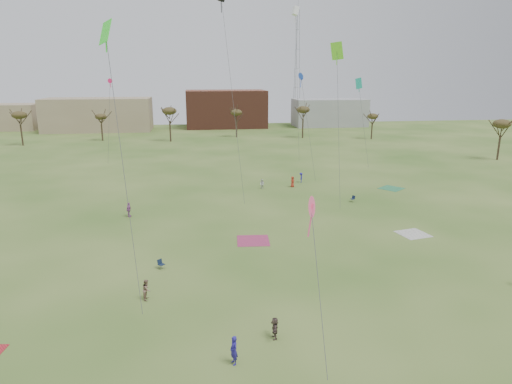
{
  "coord_description": "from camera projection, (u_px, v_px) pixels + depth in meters",
  "views": [
    {
      "loc": [
        -6.2,
        -32.18,
        17.17
      ],
      "look_at": [
        0.0,
        12.0,
        5.5
      ],
      "focal_mm": 31.7,
      "sensor_mm": 36.0,
      "label": 1
    }
  ],
  "objects": [
    {
      "name": "flyer_near_right",
      "position": [
        234.0,
        350.0,
        27.4
      ],
      "size": [
        0.63,
        0.78,
        1.85
      ],
      "primitive_type": "imported",
      "rotation": [
        0.0,
        0.0,
        5.03
      ],
      "color": "navy",
      "rests_on": "ground"
    },
    {
      "name": "tree_line",
      "position": [
        206.0,
        117.0,
        109.63
      ],
      "size": [
        117.44,
        49.32,
        8.91
      ],
      "color": "#3A2B1E",
      "rests_on": "ground"
    },
    {
      "name": "camp_chair_right",
      "position": [
        352.0,
        200.0,
        62.57
      ],
      "size": [
        0.73,
        0.71,
        0.87
      ],
      "rotation": [
        0.0,
        0.0,
        5.27
      ],
      "color": "#15203C",
      "rests_on": "ground"
    },
    {
      "name": "flyer_far_c",
      "position": [
        301.0,
        178.0,
        73.69
      ],
      "size": [
        0.87,
        1.17,
        1.62
      ],
      "primitive_type": "imported",
      "rotation": [
        0.0,
        0.0,
        4.42
      ],
      "color": "navy",
      "rests_on": "ground"
    },
    {
      "name": "radio_tower",
      "position": [
        297.0,
        68.0,
        154.93
      ],
      "size": [
        1.51,
        1.72,
        41.0
      ],
      "color": "#9EA3A8",
      "rests_on": "ground"
    },
    {
      "name": "blanket_cream",
      "position": [
        413.0,
        234.0,
        50.01
      ],
      "size": [
        3.62,
        3.62,
        0.03
      ],
      "primitive_type": "cube",
      "rotation": [
        0.0,
        0.0,
        1.78
      ],
      "color": "beige",
      "rests_on": "ground"
    },
    {
      "name": "blanket_olive",
      "position": [
        391.0,
        188.0,
        69.95
      ],
      "size": [
        4.4,
        4.4,
        0.03
      ],
      "primitive_type": "cube",
      "rotation": [
        0.0,
        0.0,
        2.23
      ],
      "color": "#2F8351",
      "rests_on": "ground"
    },
    {
      "name": "spectator_fore_c",
      "position": [
        275.0,
        328.0,
        30.11
      ],
      "size": [
        0.59,
        1.45,
        1.52
      ],
      "primitive_type": "imported",
      "rotation": [
        0.0,
        0.0,
        4.61
      ],
      "color": "brown",
      "rests_on": "ground"
    },
    {
      "name": "building_brick",
      "position": [
        226.0,
        109.0,
        150.13
      ],
      "size": [
        26.0,
        16.0,
        12.0
      ],
      "primitive_type": "cube",
      "color": "brown",
      "rests_on": "ground"
    },
    {
      "name": "camp_chair_left",
      "position": [
        161.0,
        266.0,
        41.05
      ],
      "size": [
        0.74,
        0.74,
        0.87
      ],
      "rotation": [
        0.0,
        0.0,
        0.74
      ],
      "color": "#142037",
      "rests_on": "ground"
    },
    {
      "name": "building_tan",
      "position": [
        99.0,
        114.0,
        140.22
      ],
      "size": [
        32.0,
        14.0,
        10.0
      ],
      "primitive_type": "cube",
      "color": "#937F60",
      "rests_on": "ground"
    },
    {
      "name": "spectator_mid_e",
      "position": [
        262.0,
        184.0,
        69.65
      ],
      "size": [
        0.9,
        0.9,
        1.47
      ],
      "primitive_type": "imported",
      "rotation": [
        0.0,
        0.0,
        5.53
      ],
      "color": "silver",
      "rests_on": "ground"
    },
    {
      "name": "flyer_far_b",
      "position": [
        292.0,
        182.0,
        70.66
      ],
      "size": [
        0.94,
        0.99,
        1.7
      ],
      "primitive_type": "imported",
      "rotation": [
        0.0,
        0.0,
        0.91
      ],
      "color": "#A22B1B",
      "rests_on": "ground"
    },
    {
      "name": "blanket_plum",
      "position": [
        253.0,
        241.0,
        48.01
      ],
      "size": [
        3.65,
        3.65,
        0.03
      ],
      "primitive_type": "cube",
      "rotation": [
        0.0,
        0.0,
        1.49
      ],
      "color": "#A5335D",
      "rests_on": "ground"
    },
    {
      "name": "ground",
      "position": [
        277.0,
        296.0,
        36.01
      ],
      "size": [
        260.0,
        260.0,
        0.0
      ],
      "primitive_type": "plane",
      "color": "#335A1C",
      "rests_on": "ground"
    },
    {
      "name": "building_tan_west",
      "position": [
        5.0,
        117.0,
        143.14
      ],
      "size": [
        20.0,
        12.0,
        8.0
      ],
      "primitive_type": "cube",
      "color": "#937F60",
      "rests_on": "ground"
    },
    {
      "name": "spectator_mid_d",
      "position": [
        129.0,
        210.0,
        55.88
      ],
      "size": [
        0.74,
        1.15,
        1.82
      ],
      "primitive_type": "imported",
      "rotation": [
        0.0,
        0.0,
        1.27
      ],
      "color": "#A3449F",
      "rests_on": "ground"
    },
    {
      "name": "kites_aloft",
      "position": [
        262.0,
        27.0,
        61.74
      ],
      "size": [
        71.95,
        65.93,
        27.85
      ],
      "color": "#D926D2",
      "rests_on": "ground"
    },
    {
      "name": "building_grey",
      "position": [
        329.0,
        113.0,
        153.29
      ],
      "size": [
        24.0,
        12.0,
        9.0
      ],
      "primitive_type": "cube",
      "color": "gray",
      "rests_on": "ground"
    },
    {
      "name": "spectator_fore_b",
      "position": [
        147.0,
        289.0,
        35.34
      ],
      "size": [
        0.72,
        0.88,
        1.66
      ],
      "primitive_type": "imported",
      "rotation": [
        0.0,
        0.0,
        1.46
      ],
      "color": "#8A6757",
      "rests_on": "ground"
    }
  ]
}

